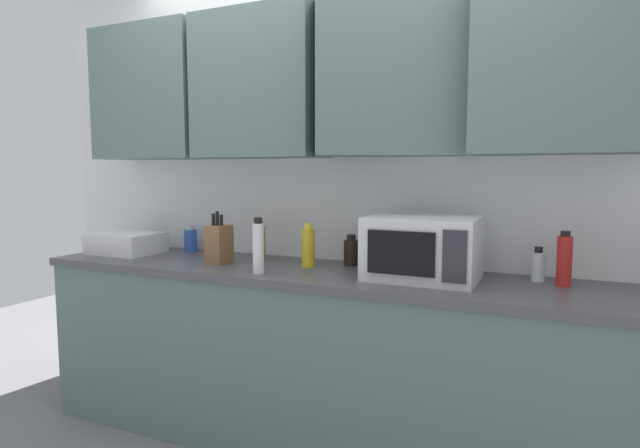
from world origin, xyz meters
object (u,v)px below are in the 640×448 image
Objects in this scene: bottle_red_sauce at (564,260)px; bottle_amber_vinegar at (259,243)px; bottle_blue_cleaner at (191,240)px; microwave at (423,248)px; knife_block at (219,244)px; dish_rack at (126,243)px; bottle_clear_tall at (538,266)px; bottle_soy_dark at (351,252)px; bottle_yellow_mustard at (308,247)px; bottle_white_jar at (258,247)px.

bottle_amber_vinegar is at bearing -179.00° from bottle_red_sauce.
microwave is at bearing -8.22° from bottle_blue_cleaner.
bottle_amber_vinegar is (0.16, 0.14, -0.01)m from knife_block.
dish_rack is 2.23m from bottle_clear_tall.
knife_block is at bearing -159.62° from bottle_soy_dark.
dish_rack is 1.39× the size of knife_block.
bottle_red_sauce reaches higher than bottle_yellow_mustard.
bottle_soy_dark is 0.99m from bottle_red_sauce.
bottle_blue_cleaner is (-0.40, 0.27, -0.03)m from knife_block.
microwave is 1.76× the size of knife_block.
microwave reaches higher than bottle_clear_tall.
bottle_amber_vinegar is 0.91× the size of bottle_red_sauce.
microwave is 0.59m from bottle_yellow_mustard.
microwave is 0.46m from bottle_soy_dark.
bottle_yellow_mustard reaches higher than bottle_clear_tall.
bottle_red_sauce is (1.16, 0.06, 0.01)m from bottle_yellow_mustard.
bottle_blue_cleaner is (0.30, 0.21, 0.01)m from dish_rack.
bottle_blue_cleaner is 2.03m from bottle_red_sauce.
dish_rack is at bearing -177.42° from bottle_yellow_mustard.
dish_rack is at bearing -175.65° from bottle_clear_tall.
bottle_clear_tall is (1.20, 0.36, -0.06)m from bottle_white_jar.
bottle_white_jar reaches higher than bottle_red_sauce.
bottle_soy_dark is (1.34, 0.19, 0.01)m from dish_rack.
knife_block reaches higher than bottle_white_jar.
bottle_amber_vinegar is at bearing -176.56° from bottle_clear_tall.
bottle_clear_tall is at bearing 3.44° from bottle_amber_vinegar.
bottle_white_jar reaches higher than bottle_amber_vinegar.
bottle_white_jar is 0.33m from bottle_amber_vinegar.
knife_block is at bearing 156.64° from bottle_white_jar.
bottle_white_jar is 1.25m from bottle_clear_tall.
bottle_red_sauce is at bearing -28.94° from bottle_clear_tall.
bottle_white_jar is 1.34m from bottle_red_sauce.
knife_block is 1.54m from bottle_clear_tall.
bottle_soy_dark is at bearing 7.85° from dish_rack.
bottle_red_sauce is at bearing 10.88° from microwave.
bottle_soy_dark is at bearing -1.57° from bottle_blue_cleaner.
bottle_yellow_mustard is 1.45× the size of bottle_clear_tall.
knife_block is 1.80× the size of bottle_clear_tall.
bottle_clear_tall is (1.06, 0.12, -0.03)m from bottle_yellow_mustard.
bottle_yellow_mustard is at bearing -10.54° from bottle_blue_cleaner.
knife_block is at bearing -171.67° from bottle_clear_tall.
dish_rack is at bearing -172.15° from bottle_soy_dark.
bottle_clear_tall is at bearing 6.28° from bottle_yellow_mustard.
bottle_red_sauce is (2.33, 0.11, 0.05)m from dish_rack.
knife_block is at bearing -4.43° from dish_rack.
bottle_blue_cleaner reaches higher than bottle_clear_tall.
bottle_blue_cleaner is at bearing 177.15° from bottle_red_sauce.
bottle_blue_cleaner is 0.72× the size of bottle_yellow_mustard.
microwave reaches higher than bottle_white_jar.
microwave reaches higher than bottle_soy_dark.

